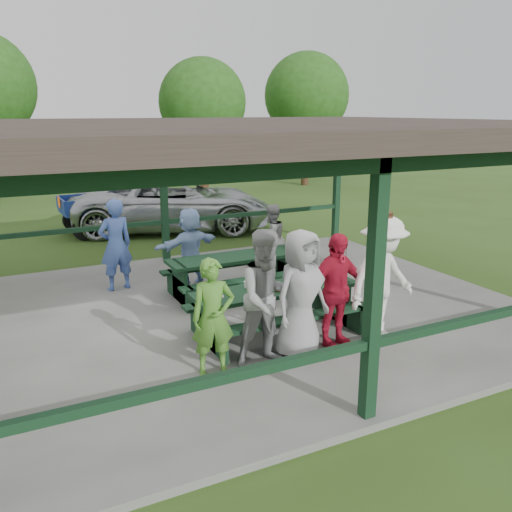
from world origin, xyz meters
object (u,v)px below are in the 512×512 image
contestant_green (213,317)px  contestant_white_fedora (382,279)px  spectator_lblue (190,247)px  contestant_grey_mid (301,294)px  contestant_red (335,291)px  picnic_table_far (236,270)px  spectator_blue (116,245)px  picnic_table_near (276,304)px  contestant_grey_left (268,298)px  spectator_grey (271,239)px  farm_trailer (107,213)px  pickup_truck (174,203)px

contestant_green → contestant_white_fedora: 2.72m
spectator_lblue → contestant_grey_mid: bearing=76.9°
contestant_grey_mid → contestant_red: (0.63, 0.08, -0.07)m
picnic_table_far → spectator_blue: spectator_blue is taller
picnic_table_near → picnic_table_far: (0.22, 2.00, -0.00)m
contestant_grey_left → contestant_white_fedora: bearing=1.4°
picnic_table_near → contestant_grey_left: bearing=-124.3°
contestant_green → spectator_lblue: size_ratio=1.00×
spectator_grey → farm_trailer: size_ratio=0.43×
contestant_grey_left → contestant_white_fedora: size_ratio=0.97×
contestant_white_fedora → spectator_blue: size_ratio=1.10×
picnic_table_near → contestant_red: (0.53, -0.82, 0.39)m
contestant_red → spectator_lblue: (-0.90, 3.71, -0.07)m
contestant_grey_mid → contestant_white_fedora: 1.42m
spectator_lblue → farm_trailer: (-0.40, 6.07, -0.29)m
spectator_blue → contestant_white_fedora: bearing=117.2°
picnic_table_far → contestant_green: contestant_green is taller
pickup_truck → contestant_grey_mid: bearing=-167.5°
picnic_table_near → spectator_blue: (-1.75, 3.28, 0.42)m
contestant_grey_mid → spectator_grey: (1.57, 3.81, -0.18)m
contestant_green → spectator_blue: bearing=106.6°
contestant_white_fedora → spectator_lblue: (-1.69, 3.80, -0.18)m
pickup_truck → farm_trailer: (-1.89, 0.51, -0.22)m
contestant_grey_mid → spectator_blue: (-1.65, 4.18, -0.03)m
contestant_green → contestant_red: bearing=11.6°
spectator_blue → farm_trailer: bearing=-108.7°
contestant_green → contestant_red: contestant_red is taller
picnic_table_near → picnic_table_far: size_ratio=1.02×
spectator_lblue → contestant_red: bearing=86.5°
contestant_white_fedora → spectator_lblue: contestant_white_fedora is taller
picnic_table_near → spectator_blue: 3.74m
picnic_table_near → spectator_grey: spectator_grey is taller
spectator_grey → contestant_green: bearing=34.9°
farm_trailer → contestant_red: bearing=-85.2°
contestant_red → spectator_blue: size_ratio=0.96×
contestant_white_fedora → farm_trailer: bearing=94.3°
contestant_grey_left → spectator_grey: size_ratio=1.28×
picnic_table_far → spectator_blue: (-1.97, 1.28, 0.42)m
picnic_table_near → contestant_grey_left: size_ratio=1.39×
contestant_grey_mid → contestant_white_fedora: size_ratio=0.94×
picnic_table_near → contestant_white_fedora: (1.32, -0.91, 0.49)m
contestant_grey_left → spectator_grey: 4.36m
picnic_table_near → spectator_grey: (1.47, 2.92, 0.27)m
spectator_blue → contestant_red: bearing=110.1°
spectator_lblue → spectator_blue: size_ratio=0.88×
pickup_truck → contestant_grey_left: bearing=-170.6°
contestant_grey_mid → spectator_lblue: (-0.27, 3.78, -0.14)m
spectator_blue → farm_trailer: spectator_blue is taller
contestant_green → contestant_white_fedora: (2.71, -0.09, 0.17)m
picnic_table_near → pickup_truck: pickup_truck is taller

